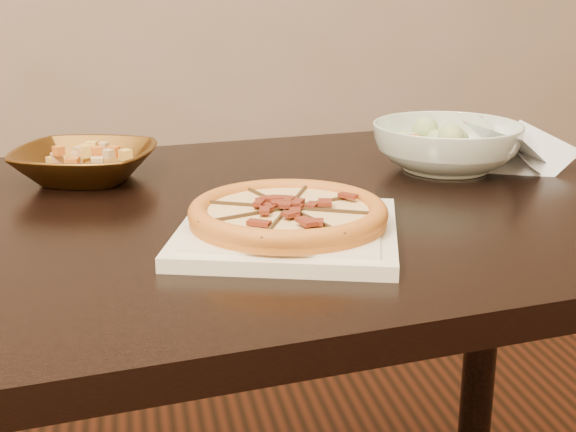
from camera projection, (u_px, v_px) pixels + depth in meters
The scene contains 8 objects.
dining_table at pixel (218, 279), 1.15m from camera, with size 1.45×1.04×0.75m.
plate at pixel (288, 231), 0.99m from camera, with size 0.33×0.33×0.02m.
pizza at pixel (288, 213), 0.99m from camera, with size 0.25×0.25×0.03m.
bronze_bowl at pixel (85, 164), 1.26m from camera, with size 0.22×0.22×0.05m, color brown.
mixed_dish at pixel (83, 139), 1.25m from camera, with size 0.10×0.11×0.03m.
salad_bowl at pixel (447, 147), 1.33m from camera, with size 0.25×0.25×0.08m, color white.
salad at pixel (448, 113), 1.31m from camera, with size 0.12×0.11×0.04m.
cling_film at pixel (515, 155), 1.33m from camera, with size 0.18×0.15×0.05m, color silver, non-canonical shape.
Camera 1 is at (0.02, -0.89, 1.07)m, focal length 50.00 mm.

